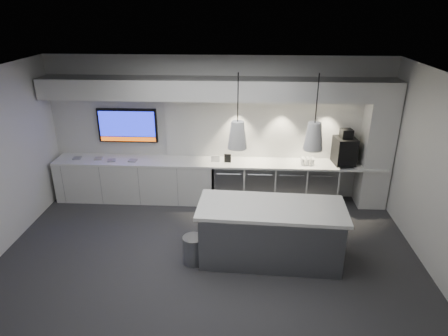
# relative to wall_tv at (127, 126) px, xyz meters

# --- Properties ---
(floor) EXTENTS (7.00, 7.00, 0.00)m
(floor) POSITION_rel_wall_tv_xyz_m (1.90, -2.45, -1.56)
(floor) COLOR #2E2D30
(floor) RESTS_ON ground
(ceiling) EXTENTS (7.00, 7.00, 0.00)m
(ceiling) POSITION_rel_wall_tv_xyz_m (1.90, -2.45, 1.44)
(ceiling) COLOR black
(ceiling) RESTS_ON wall_back
(wall_back) EXTENTS (7.00, 0.00, 7.00)m
(wall_back) POSITION_rel_wall_tv_xyz_m (1.90, 0.05, -0.06)
(wall_back) COLOR silver
(wall_back) RESTS_ON floor
(wall_front) EXTENTS (7.00, 0.00, 7.00)m
(wall_front) POSITION_rel_wall_tv_xyz_m (1.90, -4.95, -0.06)
(wall_front) COLOR silver
(wall_front) RESTS_ON floor
(wall_right) EXTENTS (0.00, 7.00, 7.00)m
(wall_right) POSITION_rel_wall_tv_xyz_m (5.40, -2.45, -0.06)
(wall_right) COLOR silver
(wall_right) RESTS_ON floor
(back_counter) EXTENTS (6.80, 0.65, 0.04)m
(back_counter) POSITION_rel_wall_tv_xyz_m (1.90, -0.27, -0.68)
(back_counter) COLOR white
(back_counter) RESTS_ON left_base_cabinets
(left_base_cabinets) EXTENTS (3.30, 0.63, 0.86)m
(left_base_cabinets) POSITION_rel_wall_tv_xyz_m (0.15, -0.27, -1.13)
(left_base_cabinets) COLOR silver
(left_base_cabinets) RESTS_ON floor
(fridge_unit_a) EXTENTS (0.60, 0.61, 0.85)m
(fridge_unit_a) POSITION_rel_wall_tv_xyz_m (2.15, -0.27, -1.13)
(fridge_unit_a) COLOR gray
(fridge_unit_a) RESTS_ON floor
(fridge_unit_b) EXTENTS (0.60, 0.61, 0.85)m
(fridge_unit_b) POSITION_rel_wall_tv_xyz_m (2.78, -0.27, -1.13)
(fridge_unit_b) COLOR gray
(fridge_unit_b) RESTS_ON floor
(fridge_unit_c) EXTENTS (0.60, 0.61, 0.85)m
(fridge_unit_c) POSITION_rel_wall_tv_xyz_m (3.41, -0.27, -1.13)
(fridge_unit_c) COLOR gray
(fridge_unit_c) RESTS_ON floor
(fridge_unit_d) EXTENTS (0.60, 0.61, 0.85)m
(fridge_unit_d) POSITION_rel_wall_tv_xyz_m (4.04, -0.27, -1.13)
(fridge_unit_d) COLOR gray
(fridge_unit_d) RESTS_ON floor
(backsplash) EXTENTS (4.60, 0.03, 1.30)m
(backsplash) POSITION_rel_wall_tv_xyz_m (3.10, 0.03, -0.01)
(backsplash) COLOR silver
(backsplash) RESTS_ON wall_back
(soffit) EXTENTS (6.90, 0.60, 0.40)m
(soffit) POSITION_rel_wall_tv_xyz_m (1.90, -0.25, 0.84)
(soffit) COLOR silver
(soffit) RESTS_ON wall_back
(column) EXTENTS (0.55, 0.55, 2.60)m
(column) POSITION_rel_wall_tv_xyz_m (5.10, -0.25, -0.26)
(column) COLOR silver
(column) RESTS_ON floor
(wall_tv) EXTENTS (1.25, 0.07, 0.72)m
(wall_tv) POSITION_rel_wall_tv_xyz_m (0.00, 0.00, 0.00)
(wall_tv) COLOR black
(wall_tv) RESTS_ON wall_back
(island) EXTENTS (2.37, 1.11, 0.99)m
(island) POSITION_rel_wall_tv_xyz_m (2.90, -2.35, -1.06)
(island) COLOR gray
(island) RESTS_ON floor
(bin) EXTENTS (0.36, 0.36, 0.47)m
(bin) POSITION_rel_wall_tv_xyz_m (1.66, -2.50, -1.32)
(bin) COLOR gray
(bin) RESTS_ON floor
(coffee_machine) EXTENTS (0.45, 0.61, 0.73)m
(coffee_machine) POSITION_rel_wall_tv_xyz_m (4.47, -0.25, -0.36)
(coffee_machine) COLOR black
(coffee_machine) RESTS_ON back_counter
(sign_black) EXTENTS (0.14, 0.03, 0.18)m
(sign_black) POSITION_rel_wall_tv_xyz_m (2.12, -0.31, -0.57)
(sign_black) COLOR black
(sign_black) RESTS_ON back_counter
(sign_white) EXTENTS (0.18, 0.03, 0.14)m
(sign_white) POSITION_rel_wall_tv_xyz_m (1.87, -0.31, -0.59)
(sign_white) COLOR white
(sign_white) RESTS_ON back_counter
(cup_cluster) EXTENTS (0.26, 0.17, 0.14)m
(cup_cluster) POSITION_rel_wall_tv_xyz_m (3.74, -0.36, -0.59)
(cup_cluster) COLOR white
(cup_cluster) RESTS_ON back_counter
(tray_a) EXTENTS (0.18, 0.18, 0.02)m
(tray_a) POSITION_rel_wall_tv_xyz_m (-1.06, -0.27, -0.65)
(tray_a) COLOR gray
(tray_a) RESTS_ON back_counter
(tray_b) EXTENTS (0.19, 0.19, 0.02)m
(tray_b) POSITION_rel_wall_tv_xyz_m (-0.60, -0.27, -0.65)
(tray_b) COLOR gray
(tray_b) RESTS_ON back_counter
(tray_c) EXTENTS (0.20, 0.20, 0.02)m
(tray_c) POSITION_rel_wall_tv_xyz_m (-0.30, -0.37, -0.65)
(tray_c) COLOR gray
(tray_c) RESTS_ON back_counter
(tray_d) EXTENTS (0.18, 0.18, 0.02)m
(tray_d) POSITION_rel_wall_tv_xyz_m (0.15, -0.35, -0.65)
(tray_d) COLOR gray
(tray_d) RESTS_ON back_counter
(pendant_left) EXTENTS (0.29, 0.29, 1.11)m
(pendant_left) POSITION_rel_wall_tv_xyz_m (2.35, -2.35, 0.59)
(pendant_left) COLOR silver
(pendant_left) RESTS_ON ceiling
(pendant_right) EXTENTS (0.29, 0.29, 1.11)m
(pendant_right) POSITION_rel_wall_tv_xyz_m (3.46, -2.35, 0.59)
(pendant_right) COLOR silver
(pendant_right) RESTS_ON ceiling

